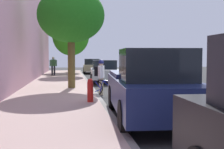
# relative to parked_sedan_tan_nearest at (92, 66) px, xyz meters

# --- Properties ---
(ground) EXTENTS (70.17, 70.17, 0.00)m
(ground) POSITION_rel_parked_sedan_tan_nearest_xyz_m (-0.54, 17.99, -0.75)
(ground) COLOR #2B2B2B
(sidewalk) EXTENTS (3.54, 43.86, 0.14)m
(sidewalk) POSITION_rel_parked_sedan_tan_nearest_xyz_m (2.98, 17.99, -0.68)
(sidewalk) COLOR #B7988E
(sidewalk) RESTS_ON ground
(curb_edge) EXTENTS (0.16, 43.86, 0.14)m
(curb_edge) POSITION_rel_parked_sedan_tan_nearest_xyz_m (1.13, 17.99, -0.68)
(curb_edge) COLOR gray
(curb_edge) RESTS_ON ground
(lane_stripe_centre) EXTENTS (0.14, 44.20, 0.01)m
(lane_stripe_centre) POSITION_rel_parked_sedan_tan_nearest_xyz_m (-3.77, 18.16, -0.75)
(lane_stripe_centre) COLOR white
(lane_stripe_centre) RESTS_ON ground
(lane_stripe_bike_edge) EXTENTS (0.12, 43.86, 0.01)m
(lane_stripe_bike_edge) POSITION_rel_parked_sedan_tan_nearest_xyz_m (-0.34, 17.99, -0.75)
(lane_stripe_bike_edge) COLOR white
(lane_stripe_bike_edge) RESTS_ON ground
(building_facade) EXTENTS (0.50, 43.86, 6.85)m
(building_facade) POSITION_rel_parked_sedan_tan_nearest_xyz_m (5.00, 17.99, 2.67)
(building_facade) COLOR #AB798C
(building_facade) RESTS_ON ground
(parked_sedan_tan_nearest) EXTENTS (1.97, 4.46, 1.52)m
(parked_sedan_tan_nearest) POSITION_rel_parked_sedan_tan_nearest_xyz_m (0.00, 0.00, 0.00)
(parked_sedan_tan_nearest) COLOR tan
(parked_sedan_tan_nearest) RESTS_ON ground
(parked_sedan_silver_second) EXTENTS (1.99, 4.47, 1.52)m
(parked_sedan_silver_second) POSITION_rel_parked_sedan_tan_nearest_xyz_m (-0.03, 11.35, 0.00)
(parked_sedan_silver_second) COLOR #B7BABF
(parked_sedan_silver_second) RESTS_ON ground
(parked_pickup_dark_blue_mid) EXTENTS (2.29, 5.41, 1.95)m
(parked_pickup_dark_blue_mid) POSITION_rel_parked_sedan_tan_nearest_xyz_m (0.09, 23.62, 0.15)
(parked_pickup_dark_blue_mid) COLOR navy
(parked_pickup_dark_blue_mid) RESTS_ON ground
(bicycle_at_curb) EXTENTS (1.73, 0.46, 0.76)m
(bicycle_at_curb) POSITION_rel_parked_sedan_tan_nearest_xyz_m (0.66, 18.46, -0.38)
(bicycle_at_curb) COLOR black
(bicycle_at_curb) RESTS_ON ground
(cyclist_with_backpack) EXTENTS (0.49, 0.60, 1.62)m
(cyclist_with_backpack) POSITION_rel_parked_sedan_tan_nearest_xyz_m (0.89, 18.00, 0.23)
(cyclist_with_backpack) COLOR #C6B284
(cyclist_with_backpack) RESTS_ON ground
(street_tree_near_cyclist) EXTENTS (3.40, 3.40, 5.61)m
(street_tree_near_cyclist) POSITION_rel_parked_sedan_tan_nearest_xyz_m (2.20, -1.26, 3.51)
(street_tree_near_cyclist) COLOR brown
(street_tree_near_cyclist) RESTS_ON sidewalk
(street_tree_mid_block) EXTENTS (3.19, 3.19, 5.14)m
(street_tree_mid_block) POSITION_rel_parked_sedan_tan_nearest_xyz_m (2.20, 5.15, 2.80)
(street_tree_mid_block) COLOR brown
(street_tree_mid_block) RESTS_ON sidewalk
(street_tree_far_end) EXTENTS (3.45, 3.45, 5.15)m
(street_tree_far_end) POSITION_rel_parked_sedan_tan_nearest_xyz_m (2.20, 16.00, 3.11)
(street_tree_far_end) COLOR brown
(street_tree_far_end) RESTS_ON sidewalk
(pedestrian_on_phone) EXTENTS (0.61, 0.28, 1.60)m
(pedestrian_on_phone) POSITION_rel_parked_sedan_tan_nearest_xyz_m (3.73, 5.32, 0.29)
(pedestrian_on_phone) COLOR black
(pedestrian_on_phone) RESTS_ON sidewalk
(fire_hydrant) EXTENTS (0.22, 0.22, 0.84)m
(fire_hydrant) POSITION_rel_parked_sedan_tan_nearest_xyz_m (1.56, 20.96, -0.19)
(fire_hydrant) COLOR red
(fire_hydrant) RESTS_ON sidewalk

